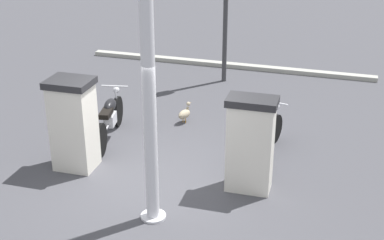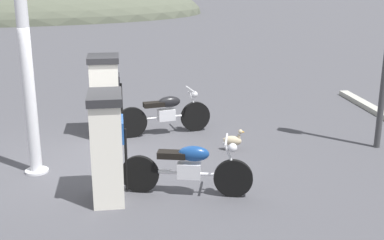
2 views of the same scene
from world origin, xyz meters
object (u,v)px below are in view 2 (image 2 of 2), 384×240
object	(u,v)px
fuel_pump_far	(105,95)
motorcycle_far_pump	(165,113)
fuel_pump_near	(107,147)
motorcycle_near_pump	(188,168)
canopy_support_pole	(25,44)
wandering_duck	(233,140)

from	to	relation	value
fuel_pump_far	motorcycle_far_pump	size ratio (longest dim) A/B	0.83
fuel_pump_near	motorcycle_near_pump	xyz separation A→B (m)	(1.21, -0.04, -0.41)
fuel_pump_far	canopy_support_pole	distance (m)	2.64
fuel_pump_far	motorcycle_near_pump	bearing A→B (deg)	-69.41
motorcycle_far_pump	canopy_support_pole	distance (m)	3.51
wandering_duck	motorcycle_near_pump	bearing A→B (deg)	-123.40
motorcycle_near_pump	wandering_duck	distance (m)	2.19
fuel_pump_near	canopy_support_pole	xyz separation A→B (m)	(-1.24, 1.32, 1.39)
fuel_pump_near	motorcycle_far_pump	bearing A→B (deg)	67.70
wandering_duck	canopy_support_pole	xyz separation A→B (m)	(-3.65, -0.46, 2.03)
canopy_support_pole	motorcycle_far_pump	bearing A→B (deg)	34.74
motorcycle_far_pump	wandering_duck	size ratio (longest dim) A/B	4.68
fuel_pump_far	canopy_support_pole	world-z (taller)	canopy_support_pole
motorcycle_near_pump	canopy_support_pole	size ratio (longest dim) A/B	0.43
fuel_pump_near	motorcycle_near_pump	bearing A→B (deg)	-1.74
motorcycle_far_pump	wandering_duck	bearing A→B (deg)	-47.28
motorcycle_near_pump	fuel_pump_near	bearing A→B (deg)	178.26
fuel_pump_far	wandering_duck	world-z (taller)	fuel_pump_far
fuel_pump_far	motorcycle_near_pump	distance (m)	3.48
fuel_pump_near	fuel_pump_far	world-z (taller)	fuel_pump_far
motorcycle_far_pump	canopy_support_pole	size ratio (longest dim) A/B	0.44
fuel_pump_near	motorcycle_far_pump	xyz separation A→B (m)	(1.25, 3.04, -0.39)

